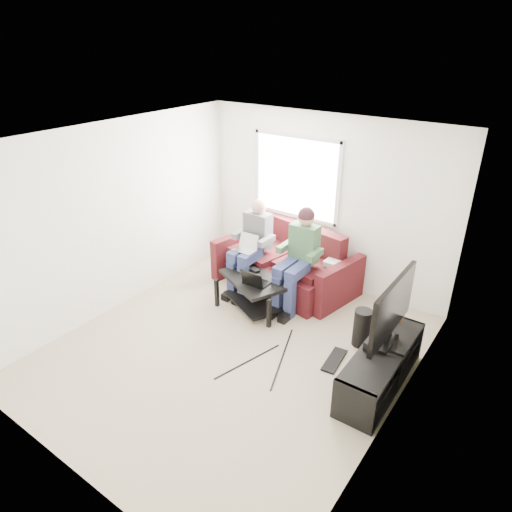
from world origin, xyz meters
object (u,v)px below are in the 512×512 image
Objects in this scene: sofa at (287,266)px; coffee_table at (253,286)px; tv_stand at (380,369)px; tv at (392,309)px; subwoofer at (362,328)px; end_table at (331,283)px.

coffee_table is (-0.05, -0.83, 0.01)m from sofa.
sofa reaches higher than tv_stand.
tv_stand reaches higher than coffee_table.
tv reaches higher than tv_stand.
subwoofer is (-0.48, 0.58, 0.03)m from tv_stand.
sofa is at bearing -179.51° from end_table.
sofa is 2.45m from tv.
sofa is at bearing 147.45° from tv_stand.
tv is 0.98m from subwoofer.
sofa is 0.83m from coffee_table.
tv is (-0.00, 0.10, 0.74)m from tv_stand.
subwoofer is at bearing 134.79° from tv.
subwoofer is at bearing 3.49° from coffee_table.
tv is at bearing 91.47° from tv_stand.
sofa is at bearing 155.12° from subwoofer.
sofa reaches higher than end_table.
end_table is at bearing 134.57° from tv_stand.
subwoofer reaches higher than tv_stand.
sofa is 0.76m from end_table.
coffee_table is 0.75× the size of tv_stand.
tv reaches higher than sofa.
coffee_table is at bearing -93.28° from sofa.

